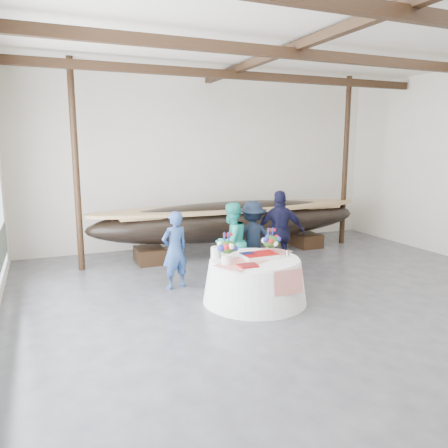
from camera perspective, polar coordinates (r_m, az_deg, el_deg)
name	(u,v)px	position (r m, az deg, el deg)	size (l,w,h in m)	color
floor	(341,321)	(7.25, 15.05, -12.15)	(10.00, 12.00, 0.01)	#3D3D42
wall_back	(207,162)	(12.01, -2.27, 8.06)	(10.00, 0.02, 4.50)	silver
ceiling	(357,14)	(6.94, 16.96, 24.71)	(10.00, 12.00, 0.01)	white
pavilion_structure	(322,62)	(7.46, 12.66, 19.95)	(9.80, 11.76, 4.50)	black
longboat_display	(234,221)	(10.89, 1.26, 0.45)	(7.15, 1.43, 1.34)	black
banquet_table	(255,280)	(7.73, 4.03, -7.29)	(1.82, 1.82, 0.78)	white
tabletop_items	(249,248)	(7.69, 3.27, -3.20)	(1.73, 1.30, 0.40)	red
guest_woman_blue	(175,250)	(8.38, -6.44, -3.39)	(0.55, 0.36, 1.50)	navy
guest_woman_teal	(231,242)	(8.74, 0.96, -2.39)	(0.78, 0.61, 1.60)	#21AD99
guest_man_left	(252,239)	(9.11, 3.72, -1.94)	(1.02, 0.59, 1.58)	black
guest_man_right	(280,233)	(9.28, 7.34, -1.13)	(1.05, 0.44, 1.79)	black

